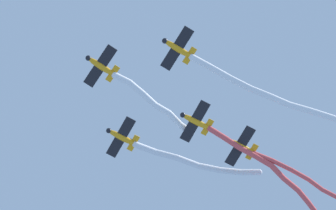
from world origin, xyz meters
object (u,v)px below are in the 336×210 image
Objects in this scene: airplane_right_wing at (121,137)px; airplane_slot at (195,121)px; airplane_lead at (101,66)px; airplane_left_wing at (177,48)px; airplane_trail at (240,146)px.

airplane_slot is at bearing 137.24° from airplane_right_wing.
airplane_left_wing is at bearing 132.13° from airplane_lead.
airplane_right_wing is 17.61m from airplane_trail.
airplane_lead is at bearing 3.05° from airplane_trail.
airplane_lead is 0.99× the size of airplane_right_wing.
airplane_right_wing is at bearing -41.35° from airplane_slot.
airplane_left_wing is 1.00× the size of airplane_right_wing.
airplane_slot is at bearing -135.05° from airplane_left_wing.
airplane_lead is at bearing 47.27° from airplane_right_wing.
airplane_trail is at bearing -176.36° from airplane_slot.
airplane_slot is at bearing 177.15° from airplane_lead.
airplane_lead reaches higher than airplane_left_wing.
airplane_left_wing is 0.99× the size of airplane_trail.
airplane_right_wing is (-15.69, 1.44, 0.70)m from airplane_left_wing.
airplane_trail is at bearing -153.49° from airplane_left_wing.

